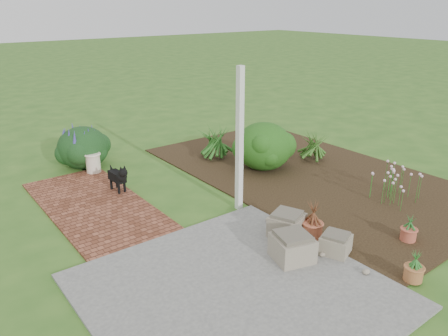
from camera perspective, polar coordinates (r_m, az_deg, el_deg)
ground at (r=7.56m, az=0.64°, el=-6.15°), size 80.00×80.00×0.00m
concrete_patio at (r=5.72m, az=1.59°, el=-15.75°), size 3.50×3.50×0.04m
brick_path at (r=8.21m, az=-16.53°, el=-4.64°), size 1.60×3.50×0.04m
garden_bed at (r=9.47m, az=10.75°, el=-0.72°), size 4.00×7.00×0.03m
veranda_post at (r=7.34m, az=2.05°, el=3.53°), size 0.10×0.10×2.50m
stone_trough_near at (r=6.28m, az=8.91°, el=-10.27°), size 0.64×0.64×0.34m
stone_trough_mid at (r=6.57m, az=14.36°, el=-9.64°), size 0.51×0.51×0.26m
stone_trough_far at (r=6.89m, az=8.20°, el=-7.36°), size 0.63×0.63×0.32m
black_dog at (r=8.51m, az=-13.64°, el=-1.04°), size 0.21×0.60×0.52m
cream_ceramic_urn at (r=9.68m, az=-16.73°, el=0.64°), size 0.34×0.34×0.40m
evergreen_shrub at (r=9.48m, az=5.23°, el=3.03°), size 1.47×1.47×1.04m
agapanthus_clump_back at (r=10.17m, az=11.63°, el=3.22°), size 1.05×1.05×0.81m
agapanthus_clump_front at (r=10.10m, az=-1.24°, el=3.83°), size 1.30×1.30×0.91m
pink_flower_patch at (r=8.59m, az=21.97°, el=-1.91°), size 0.97×0.97×0.61m
terracotta_pot_bronze at (r=6.91m, az=11.46°, el=-7.93°), size 0.36×0.36×0.25m
terracotta_pot_small_left at (r=7.27m, az=22.95°, el=-7.97°), size 0.25×0.25×0.19m
terracotta_pot_small_right at (r=6.33m, az=23.51°, el=-12.51°), size 0.28×0.28×0.20m
purple_flowering_bush at (r=10.09m, az=-17.95°, el=2.69°), size 1.24×1.24×0.94m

